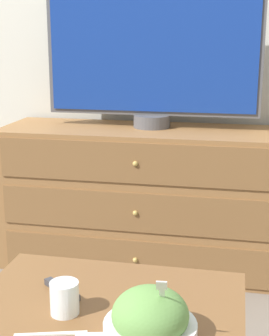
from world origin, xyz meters
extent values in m
plane|color=#70665B|center=(0.00, 0.00, 0.00)|extent=(12.00, 12.00, 0.00)
cube|color=olive|center=(0.13, -0.25, 0.34)|extent=(1.38, 0.44, 0.68)
cube|color=brown|center=(0.13, -0.48, 0.11)|extent=(1.27, 0.01, 0.18)
sphere|color=tan|center=(0.13, -0.48, 0.11)|extent=(0.02, 0.02, 0.02)
cube|color=brown|center=(0.13, -0.48, 0.34)|extent=(1.27, 0.01, 0.18)
sphere|color=tan|center=(0.13, -0.48, 0.34)|extent=(0.02, 0.02, 0.02)
cube|color=brown|center=(0.13, -0.48, 0.57)|extent=(1.27, 0.01, 0.18)
sphere|color=tan|center=(0.13, -0.48, 0.57)|extent=(0.02, 0.02, 0.02)
cylinder|color=#515156|center=(0.16, -0.21, 0.71)|extent=(0.17, 0.17, 0.06)
cube|color=#515156|center=(0.16, -0.20, 1.04)|extent=(1.01, 0.04, 0.58)
cube|color=navy|center=(0.16, -0.22, 1.04)|extent=(0.97, 0.01, 0.54)
cube|color=brown|center=(0.25, -1.45, 0.42)|extent=(0.72, 0.56, 0.02)
cylinder|color=brown|center=(-0.07, -1.21, 0.20)|extent=(0.04, 0.04, 0.41)
cylinder|color=silver|center=(0.39, -1.56, 0.45)|extent=(0.22, 0.22, 0.04)
ellipsoid|color=#66994C|center=(0.39, -1.56, 0.49)|extent=(0.18, 0.18, 0.13)
cube|color=white|center=(0.42, -1.56, 0.52)|extent=(0.02, 0.10, 0.14)
cube|color=white|center=(0.42, -1.61, 0.59)|extent=(0.03, 0.03, 0.03)
cylinder|color=white|center=(0.16, -1.49, 0.45)|extent=(0.07, 0.07, 0.05)
cylinder|color=white|center=(0.16, -1.49, 0.47)|extent=(0.07, 0.07, 0.09)
cube|color=white|center=(0.16, -1.59, 0.43)|extent=(0.17, 0.06, 0.01)
cube|color=#38383D|center=(0.11, -1.39, 0.43)|extent=(0.13, 0.10, 0.02)
camera|label=1|loc=(0.57, -2.61, 1.12)|focal=55.00mm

